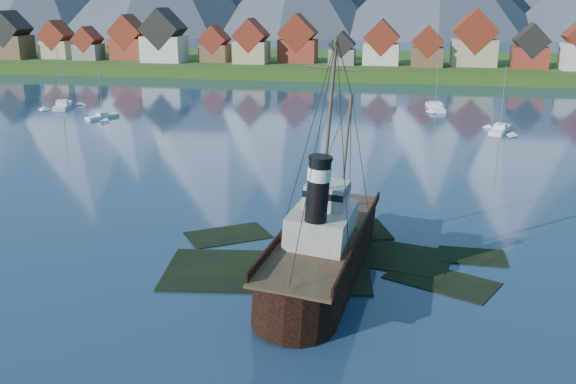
% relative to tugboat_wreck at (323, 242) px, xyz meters
% --- Properties ---
extents(ground, '(1400.00, 1400.00, 0.00)m').
position_rel_tugboat_wreck_xyz_m(ground, '(-1.74, 0.91, -2.72)').
color(ground, '#1A2F4A').
rests_on(ground, ground).
extents(shoal, '(31.71, 21.24, 1.14)m').
position_rel_tugboat_wreck_xyz_m(shoal, '(0.03, 3.06, -3.07)').
color(shoal, black).
rests_on(shoal, ground).
extents(shore_bank, '(600.00, 80.00, 3.20)m').
position_rel_tugboat_wreck_xyz_m(shore_bank, '(-1.74, 170.91, -2.72)').
color(shore_bank, '#214614').
rests_on(shore_bank, ground).
extents(seawall, '(600.00, 2.50, 2.00)m').
position_rel_tugboat_wreck_xyz_m(seawall, '(-1.74, 132.91, -2.72)').
color(seawall, '#3F3D38').
rests_on(seawall, ground).
extents(town, '(250.96, 16.69, 17.30)m').
position_rel_tugboat_wreck_xyz_m(town, '(-34.87, 153.09, 6.27)').
color(town, maroon).
rests_on(town, ground).
extents(tugboat_wreck, '(6.30, 27.16, 21.52)m').
position_rel_tugboat_wreck_xyz_m(tugboat_wreck, '(0.00, 0.00, 0.00)').
color(tugboat_wreck, black).
rests_on(tugboat_wreck, ground).
extents(sailboat_b, '(4.76, 6.95, 10.07)m').
position_rel_tugboat_wreck_xyz_m(sailboat_b, '(-54.09, 65.90, -2.48)').
color(sailboat_b, white).
rests_on(sailboat_b, ground).
extents(sailboat_c, '(6.07, 10.53, 13.27)m').
position_rel_tugboat_wreck_xyz_m(sailboat_c, '(-68.64, 76.13, -2.42)').
color(sailboat_c, white).
rests_on(sailboat_c, ground).
extents(sailboat_d, '(4.90, 9.20, 12.21)m').
position_rel_tugboat_wreck_xyz_m(sailboat_d, '(22.63, 66.99, -2.44)').
color(sailboat_d, white).
rests_on(sailboat_d, ground).
extents(sailboat_e, '(4.13, 11.15, 12.63)m').
position_rel_tugboat_wreck_xyz_m(sailboat_e, '(11.76, 89.92, -2.44)').
color(sailboat_e, white).
rests_on(sailboat_e, ground).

